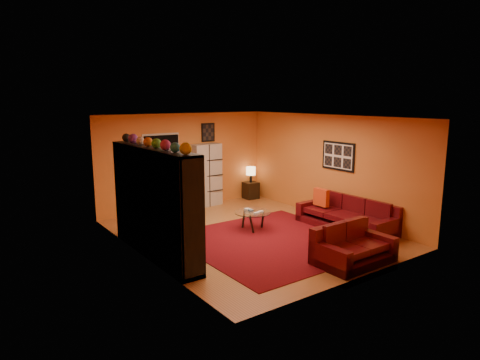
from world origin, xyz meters
TOP-DOWN VIEW (x-y plane):
  - floor at (0.00, 0.00)m, footprint 6.00×6.00m
  - ceiling at (0.00, 0.00)m, footprint 6.00×6.00m
  - wall_back at (0.00, 3.00)m, footprint 6.00×0.00m
  - wall_front at (0.00, -3.00)m, footprint 6.00×0.00m
  - wall_left at (-2.50, 0.00)m, footprint 0.00×6.00m
  - wall_right at (2.50, 0.00)m, footprint 0.00×6.00m
  - rug at (0.10, -0.70)m, footprint 3.60×3.60m
  - doorway at (-0.70, 2.96)m, footprint 0.95×0.10m
  - wall_art_right at (2.48, -0.30)m, footprint 0.03×1.00m
  - wall_art_back at (0.75, 2.98)m, footprint 0.42×0.03m
  - entertainment_unit at (-2.27, 0.00)m, footprint 0.45×3.00m
  - tv at (-2.23, -0.07)m, footprint 0.95×0.12m
  - sofa at (2.14, -0.99)m, footprint 1.00×2.37m
  - loveseat at (0.52, -2.42)m, footprint 1.48×0.90m
  - throw_pillow at (1.95, -0.28)m, footprint 0.12×0.42m
  - coffee_table at (0.23, 0.20)m, footprint 0.84×0.84m
  - storage_cabinet at (0.55, 2.80)m, footprint 0.91×0.48m
  - bowl_chair at (-0.96, 1.47)m, footprint 0.67×0.67m
  - side_table at (2.09, 2.75)m, footprint 0.42×0.42m
  - table_lamp at (2.09, 2.75)m, footprint 0.28×0.28m

SIDE VIEW (x-z plane):
  - floor at x=0.00m, z-range 0.00..0.00m
  - rug at x=0.10m, z-range 0.00..0.01m
  - side_table at x=2.09m, z-range 0.00..0.50m
  - sofa at x=2.14m, z-range -0.14..0.71m
  - loveseat at x=0.52m, z-range -0.14..0.71m
  - bowl_chair at x=-0.96m, z-range 0.02..0.57m
  - coffee_table at x=0.23m, z-range 0.17..0.59m
  - throw_pillow at x=1.95m, z-range 0.42..0.84m
  - table_lamp at x=2.09m, z-range 0.60..1.07m
  - storage_cabinet at x=0.55m, z-range 0.00..1.75m
  - tv at x=-2.23m, z-range 0.72..1.27m
  - doorway at x=-0.70m, z-range 0.00..2.04m
  - entertainment_unit at x=-2.27m, z-range 0.00..2.10m
  - wall_back at x=0.00m, z-range -1.70..4.30m
  - wall_front at x=0.00m, z-range -1.70..4.30m
  - wall_left at x=-2.50m, z-range -1.70..4.30m
  - wall_right at x=2.50m, z-range -1.70..4.30m
  - wall_art_right at x=2.48m, z-range 1.25..1.95m
  - wall_art_back at x=0.75m, z-range 1.79..2.31m
  - ceiling at x=0.00m, z-range 2.60..2.60m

